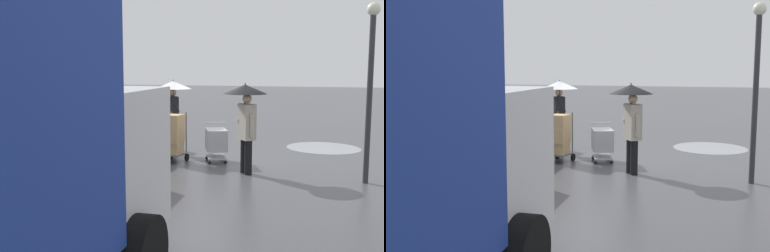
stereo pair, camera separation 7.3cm
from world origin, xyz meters
The scene contains 9 objects.
ground_plane centered at (0.00, 0.00, 0.00)m, with size 90.00×90.00×0.00m, color #4C4C51.
slush_patch_near_cluster centered at (2.99, 3.33, 0.00)m, with size 1.55×1.55×0.01m, color #ADAFB5.
slush_patch_under_van centered at (-2.78, -3.00, 0.00)m, with size 2.25×2.25×0.01m, color #999BA0.
cargo_van_parked_right centered at (3.62, 0.60, 1.18)m, with size 2.26×5.37×2.60m.
shopping_cart_vendor centered at (-0.04, -0.03, 0.57)m, with size 0.80×0.96×1.02m.
hand_dolly_boxes centered at (1.03, 0.30, 0.74)m, with size 0.62×0.78×1.32m.
pedestrian_pink_side centered at (1.41, -0.82, 1.58)m, with size 1.04×1.04×2.15m.
pedestrian_black_side centered at (-0.99, 1.05, 1.58)m, with size 1.04×1.04×2.15m.
street_lamp centered at (-3.68, 1.27, 2.37)m, with size 0.28×0.28×3.86m.
Camera 2 is at (-2.80, 11.88, 2.56)m, focal length 43.76 mm.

